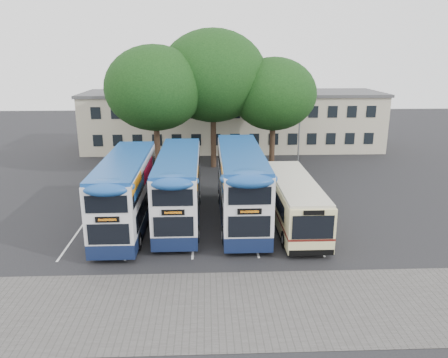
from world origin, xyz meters
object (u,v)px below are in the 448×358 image
tree_mid (213,76)px  tree_right (274,94)px  bus_dd_right (241,182)px  tree_left (155,88)px  bus_dd_mid (179,185)px  bus_dd_left (126,189)px  bus_single (294,199)px  lamp_post (300,110)px

tree_mid → tree_right: size_ratio=1.24×
tree_mid → bus_dd_right: (1.50, -13.49, -5.83)m
tree_left → bus_dd_mid: 12.40m
bus_dd_mid → bus_dd_right: size_ratio=0.95×
tree_left → bus_dd_right: 13.77m
bus_dd_left → tree_left: bearing=86.9°
tree_left → tree_mid: 5.53m
bus_dd_mid → bus_single: (7.12, -0.95, -0.74)m
tree_mid → bus_single: size_ratio=1.27×
tree_right → bus_dd_right: (-3.86, -12.76, -4.28)m
tree_right → bus_dd_mid: 15.49m
tree_mid → bus_dd_right: 14.77m
tree_mid → bus_dd_mid: bearing=-100.2°
bus_dd_left → bus_dd_right: bearing=6.1°
lamp_post → tree_left: size_ratio=0.82×
bus_dd_mid → tree_mid: bearing=79.8°
lamp_post → tree_left: 13.97m
lamp_post → bus_dd_right: 16.65m
tree_right → bus_dd_left: size_ratio=0.96×
lamp_post → bus_dd_left: 21.15m
tree_mid → bus_single: tree_mid is taller
bus_dd_mid → bus_dd_right: bus_dd_right is taller
tree_left → bus_dd_right: tree_left is taller
bus_dd_mid → bus_single: 7.22m
tree_left → bus_dd_right: bearing=-60.0°
lamp_post → bus_dd_left: bearing=-131.4°
lamp_post → bus_dd_left: size_ratio=0.87×
lamp_post → tree_right: bearing=-142.7°
tree_right → bus_dd_right: tree_right is taller
tree_right → bus_single: size_ratio=1.02×
tree_mid → bus_single: (4.72, -14.35, -6.69)m
tree_left → bus_dd_right: (6.42, -11.12, -4.97)m
bus_dd_right → tree_right: bearing=73.2°
lamp_post → bus_single: size_ratio=0.92×
bus_dd_left → bus_dd_mid: size_ratio=1.00×
bus_dd_mid → bus_dd_right: 3.90m
lamp_post → tree_left: (-13.21, -3.86, 2.40)m
bus_dd_left → bus_dd_right: size_ratio=0.95×
lamp_post → bus_single: (-3.57, -15.84, -3.42)m
tree_left → tree_mid: tree_mid is taller
bus_dd_mid → bus_single: size_ratio=1.06×
lamp_post → bus_single: bearing=-102.7°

